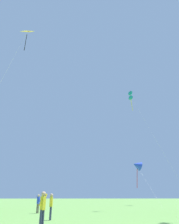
# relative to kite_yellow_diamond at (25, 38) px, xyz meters

# --- Properties ---
(kite_yellow_diamond) EXTENTS (3.44, 6.59, 21.36)m
(kite_yellow_diamond) POSITION_rel_kite_yellow_diamond_xyz_m (0.00, 0.00, 0.00)
(kite_yellow_diamond) COLOR yellow
(kite_yellow_diamond) RESTS_ON ground_plane
(kite_blue_delta) EXTENTS (2.28, 12.89, 8.58)m
(kite_blue_delta) POSITION_rel_kite_yellow_diamond_xyz_m (18.80, 22.07, -12.12)
(kite_blue_delta) COLOR blue
(kite_blue_delta) RESTS_ON ground_plane
(kite_teal_box) EXTENTS (3.95, 7.47, 16.64)m
(kite_teal_box) POSITION_rel_kite_yellow_diamond_xyz_m (14.71, 7.68, -3.77)
(kite_teal_box) COLOR teal
(kite_teal_box) RESTS_ON ground_plane
(person_with_spool) EXTENTS (0.23, 0.56, 1.72)m
(person_with_spool) POSITION_rel_kite_yellow_diamond_xyz_m (4.95, -4.44, -18.51)
(person_with_spool) COLOR #2D3351
(person_with_spool) RESTS_ON ground_plane
(person_in_red_shirt) EXTENTS (0.49, 0.40, 1.72)m
(person_in_red_shirt) POSITION_rel_kite_yellow_diamond_xyz_m (2.93, 2.15, -18.50)
(person_in_red_shirt) COLOR #665B4C
(person_in_red_shirt) RESTS_ON ground_plane
(person_near_tree) EXTENTS (0.37, 0.53, 1.76)m
(person_near_tree) POSITION_rel_kite_yellow_diamond_xyz_m (5.00, -8.72, -18.48)
(person_near_tree) COLOR #2D3351
(person_near_tree) RESTS_ON ground_plane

